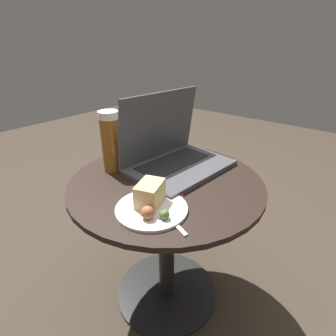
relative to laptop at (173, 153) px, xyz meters
name	(u,v)px	position (x,y,z in m)	size (l,w,h in m)	color
ground_plane	(167,292)	(-0.10, -0.05, -0.62)	(6.00, 6.00, 0.00)	#382D23
table	(166,219)	(-0.10, -0.05, -0.23)	(0.67, 0.67, 0.57)	black
napkin	(159,206)	(-0.24, -0.14, -0.05)	(0.22, 0.20, 0.00)	#B7332D
laptop	(173,153)	(0.00, 0.00, 0.00)	(0.40, 0.30, 0.28)	#47474C
beer_glass	(111,142)	(-0.16, 0.16, 0.06)	(0.07, 0.07, 0.22)	brown
snack_plate	(151,202)	(-0.27, -0.13, -0.03)	(0.21, 0.21, 0.08)	white
fork	(167,215)	(-0.26, -0.18, -0.05)	(0.08, 0.16, 0.00)	#B2B2B7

